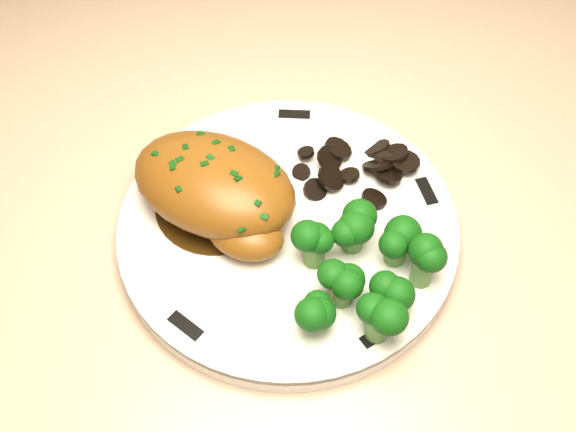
{
  "coord_description": "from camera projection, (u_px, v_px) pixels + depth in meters",
  "views": [
    {
      "loc": [
        -0.29,
        1.22,
        1.41
      ],
      "look_at": [
        -0.25,
        1.59,
        0.91
      ],
      "focal_mm": 45.0,
      "sensor_mm": 36.0,
      "label": 1
    }
  ],
  "objects": [
    {
      "name": "chicken_breast",
      "position": [
        218.0,
        190.0,
        0.62
      ],
      "size": [
        0.18,
        0.17,
        0.06
      ],
      "rotation": [
        0.0,
        0.0,
        -0.59
      ],
      "color": "brown",
      "rests_on": "plate"
    },
    {
      "name": "rim_accent_0",
      "position": [
        426.0,
        191.0,
        0.66
      ],
      "size": [
        0.02,
        0.03,
        0.0
      ],
      "primitive_type": "cube",
      "rotation": [
        0.0,
        0.0,
        1.73
      ],
      "color": "black",
      "rests_on": "plate"
    },
    {
      "name": "plate",
      "position": [
        288.0,
        229.0,
        0.64
      ],
      "size": [
        0.34,
        0.34,
        0.02
      ],
      "primitive_type": "cylinder",
      "rotation": [
        0.0,
        0.0,
        -0.16
      ],
      "color": "white",
      "rests_on": "counter"
    },
    {
      "name": "rim_accent_2",
      "position": [
        155.0,
        181.0,
        0.66
      ],
      "size": [
        0.02,
        0.03,
        0.0
      ],
      "primitive_type": "cube",
      "rotation": [
        0.0,
        0.0,
        4.24
      ],
      "color": "black",
      "rests_on": "plate"
    },
    {
      "name": "rim_accent_3",
      "position": [
        186.0,
        326.0,
        0.58
      ],
      "size": [
        0.03,
        0.03,
        0.0
      ],
      "primitive_type": "cube",
      "rotation": [
        0.0,
        0.0,
        5.5
      ],
      "color": "black",
      "rests_on": "plate"
    },
    {
      "name": "mushroom_pile",
      "position": [
        351.0,
        174.0,
        0.66
      ],
      "size": [
        0.1,
        0.07,
        0.03
      ],
      "color": "black",
      "rests_on": "plate"
    },
    {
      "name": "gravy_pool",
      "position": [
        217.0,
        204.0,
        0.65
      ],
      "size": [
        0.11,
        0.11,
        0.0
      ],
      "primitive_type": "cylinder",
      "color": "#301D08",
      "rests_on": "plate"
    },
    {
      "name": "rim_accent_1",
      "position": [
        294.0,
        115.0,
        0.71
      ],
      "size": [
        0.03,
        0.02,
        0.0
      ],
      "primitive_type": "cube",
      "rotation": [
        0.0,
        0.0,
        2.98
      ],
      "color": "black",
      "rests_on": "plate"
    },
    {
      "name": "rim_accent_4",
      "position": [
        378.0,
        334.0,
        0.57
      ],
      "size": [
        0.03,
        0.02,
        0.0
      ],
      "primitive_type": "cube",
      "rotation": [
        0.0,
        0.0,
        6.75
      ],
      "color": "black",
      "rests_on": "plate"
    },
    {
      "name": "counter",
      "position": [
        332.0,
        353.0,
        1.06
      ],
      "size": [
        2.03,
        0.67,
        1.0
      ],
      "color": "brown",
      "rests_on": "ground"
    },
    {
      "name": "broccoli_florets",
      "position": [
        364.0,
        272.0,
        0.58
      ],
      "size": [
        0.12,
        0.11,
        0.04
      ],
      "rotation": [
        0.0,
        0.0,
        -0.11
      ],
      "color": "#4B7732",
      "rests_on": "plate"
    }
  ]
}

